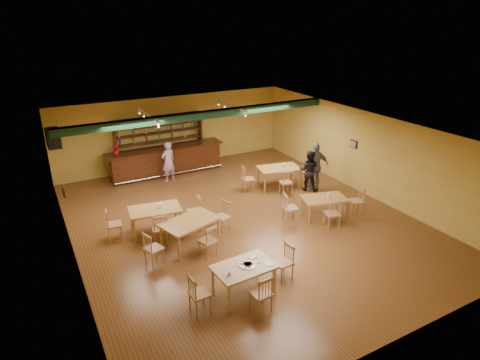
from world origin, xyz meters
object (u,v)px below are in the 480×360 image
dining_table_a (156,220)px  dining_table_c (190,233)px  near_table (244,280)px  patron_right_a (309,171)px  dining_table_d (323,207)px  patron_bar (168,162)px  bar_counter (166,161)px  dining_table_b (279,177)px

dining_table_a → dining_table_c: size_ratio=0.95×
near_table → patron_right_a: patron_right_a is taller
near_table → patron_right_a: size_ratio=0.91×
dining_table_d → patron_bar: 6.32m
bar_counter → dining_table_a: bar_counter is taller
dining_table_d → patron_bar: patron_bar is taller
bar_counter → near_table: bar_counter is taller
near_table → dining_table_a: bearing=99.6°
patron_right_a → dining_table_c: bearing=62.9°
patron_bar → bar_counter: bearing=-119.0°
bar_counter → patron_right_a: 5.84m
bar_counter → patron_right_a: bearing=-45.3°
dining_table_b → patron_right_a: patron_right_a is taller
bar_counter → patron_bar: (-0.18, -0.83, 0.24)m
dining_table_b → patron_bar: patron_bar is taller
patron_bar → patron_right_a: size_ratio=1.04×
dining_table_a → patron_right_a: bearing=11.2°
patron_right_a → dining_table_b: bearing=1.4°
dining_table_b → bar_counter: bearing=146.2°
patron_bar → patron_right_a: patron_bar is taller
dining_table_a → dining_table_d: (5.05, -1.69, -0.03)m
dining_table_d → patron_right_a: (0.93, 2.02, 0.43)m
near_table → patron_right_a: 6.62m
dining_table_a → dining_table_b: 5.31m
dining_table_b → near_table: 6.59m
dining_table_d → dining_table_c: bearing=-169.4°
patron_right_a → near_table: bearing=85.9°
patron_bar → dining_table_b: bearing=127.2°
bar_counter → dining_table_d: size_ratio=3.48×
dining_table_b → dining_table_a: bearing=-156.1°
dining_table_c → patron_right_a: patron_right_a is taller
bar_counter → dining_table_a: bearing=-112.8°
bar_counter → dining_table_a: 4.86m
dining_table_b → patron_right_a: 1.20m
near_table → patron_right_a: bearing=36.2°
dining_table_d → near_table: bearing=-136.3°
dining_table_d → patron_bar: size_ratio=0.86×
dining_table_a → patron_bar: patron_bar is taller
near_table → patron_bar: bearing=80.5°
dining_table_c → dining_table_d: size_ratio=1.15×
dining_table_b → patron_right_a: bearing=-33.4°
dining_table_c → patron_bar: (1.10, 4.92, 0.41)m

